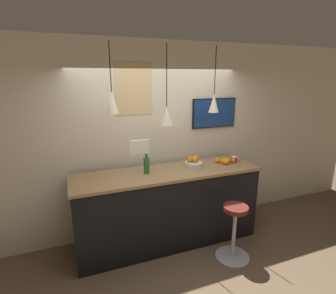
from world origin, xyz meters
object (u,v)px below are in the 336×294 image
(bar_stool, at_px, (234,228))
(fruit_bowl, at_px, (194,163))
(spread_jar, at_px, (234,159))
(juice_bottle, at_px, (147,165))
(mounted_tv, at_px, (214,113))

(bar_stool, height_order, fruit_bowl, fruit_bowl)
(bar_stool, xyz_separation_m, fruit_bowl, (-0.27, 0.70, 0.73))
(bar_stool, bearing_deg, spread_jar, 58.82)
(juice_bottle, xyz_separation_m, mounted_tv, (1.25, 0.38, 0.60))
(fruit_bowl, xyz_separation_m, mounted_tv, (0.53, 0.38, 0.65))
(bar_stool, xyz_separation_m, juice_bottle, (-0.99, 0.70, 0.78))
(bar_stool, xyz_separation_m, mounted_tv, (0.26, 1.08, 1.38))
(fruit_bowl, distance_m, mounted_tv, 0.92)
(fruit_bowl, distance_m, spread_jar, 0.70)
(bar_stool, distance_m, juice_bottle, 1.44)
(bar_stool, relative_size, juice_bottle, 2.76)
(fruit_bowl, bearing_deg, mounted_tv, 35.19)
(fruit_bowl, height_order, juice_bottle, juice_bottle)
(fruit_bowl, xyz_separation_m, juice_bottle, (-0.72, -0.01, 0.05))
(spread_jar, bearing_deg, bar_stool, -121.18)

